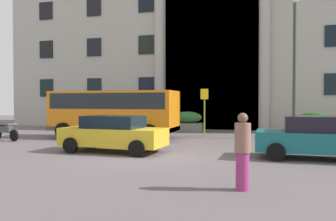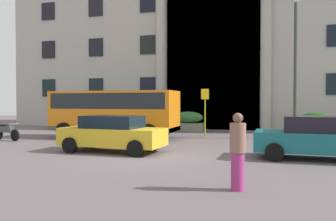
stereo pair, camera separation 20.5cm
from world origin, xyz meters
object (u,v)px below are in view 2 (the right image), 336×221
(hedge_planter_entrance_right, at_px, (188,122))
(parked_compact_extra, at_px, (113,133))
(hedge_planter_far_west, at_px, (315,124))
(bus_stop_sign, at_px, (205,107))
(lamppost_plaza_centre, at_px, (295,56))
(hedge_planter_entrance_left, at_px, (82,120))
(hedge_planter_west, at_px, (131,120))
(parked_coupe_end, at_px, (319,138))
(motorcycle_near_kerb, at_px, (6,132))
(pedestrian_man_red_shirt, at_px, (238,151))
(orange_minibus, at_px, (115,110))

(hedge_planter_entrance_right, xyz_separation_m, parked_compact_extra, (-0.94, -9.89, 0.09))
(hedge_planter_far_west, bearing_deg, hedge_planter_entrance_right, 179.39)
(bus_stop_sign, height_order, lamppost_plaza_centre, lamppost_plaza_centre)
(hedge_planter_entrance_left, bearing_deg, parked_compact_extra, -53.95)
(hedge_planter_entrance_right, bearing_deg, parked_compact_extra, -95.41)
(hedge_planter_west, height_order, parked_coupe_end, parked_coupe_end)
(hedge_planter_far_west, height_order, parked_coupe_end, parked_coupe_end)
(motorcycle_near_kerb, relative_size, lamppost_plaza_centre, 0.25)
(pedestrian_man_red_shirt, bearing_deg, bus_stop_sign, -88.96)
(motorcycle_near_kerb, height_order, pedestrian_man_red_shirt, pedestrian_man_red_shirt)
(hedge_planter_west, bearing_deg, hedge_planter_entrance_right, 3.57)
(hedge_planter_entrance_left, relative_size, lamppost_plaza_centre, 0.28)
(lamppost_plaza_centre, bearing_deg, hedge_planter_entrance_right, 157.55)
(orange_minibus, relative_size, parked_compact_extra, 1.64)
(bus_stop_sign, distance_m, hedge_planter_entrance_left, 10.12)
(parked_coupe_end, xyz_separation_m, pedestrian_man_red_shirt, (-2.43, -4.93, 0.12))
(hedge_planter_far_west, xyz_separation_m, parked_compact_extra, (-8.86, -9.80, 0.07))
(motorcycle_near_kerb, bearing_deg, hedge_planter_entrance_left, 103.82)
(parked_coupe_end, relative_size, motorcycle_near_kerb, 2.24)
(hedge_planter_far_west, bearing_deg, hedge_planter_entrance_left, -179.71)
(motorcycle_near_kerb, distance_m, pedestrian_man_red_shirt, 14.25)
(hedge_planter_west, height_order, parked_compact_extra, hedge_planter_west)
(hedge_planter_west, distance_m, parked_coupe_end, 14.30)
(bus_stop_sign, bearing_deg, hedge_planter_entrance_left, 163.51)
(hedge_planter_entrance_right, relative_size, pedestrian_man_red_shirt, 1.19)
(hedge_planter_entrance_left, distance_m, pedestrian_man_red_shirt, 18.94)
(parked_coupe_end, distance_m, motorcycle_near_kerb, 15.01)
(hedge_planter_entrance_left, bearing_deg, orange_minibus, -44.82)
(hedge_planter_west, bearing_deg, motorcycle_near_kerb, -118.87)
(hedge_planter_entrance_left, xyz_separation_m, hedge_planter_far_west, (15.94, 0.08, -0.05))
(orange_minibus, bearing_deg, hedge_planter_entrance_right, 58.93)
(bus_stop_sign, xyz_separation_m, hedge_planter_west, (-5.72, 2.77, -0.99))
(bus_stop_sign, bearing_deg, hedge_planter_entrance_right, 118.57)
(hedge_planter_far_west, height_order, pedestrian_man_red_shirt, pedestrian_man_red_shirt)
(bus_stop_sign, height_order, parked_coupe_end, bus_stop_sign)
(orange_minibus, relative_size, hedge_planter_entrance_left, 3.21)
(hedge_planter_entrance_left, distance_m, hedge_planter_entrance_right, 8.01)
(orange_minibus, height_order, hedge_planter_west, orange_minibus)
(orange_minibus, bearing_deg, hedge_planter_entrance_left, 135.18)
(motorcycle_near_kerb, relative_size, pedestrian_man_red_shirt, 1.12)
(pedestrian_man_red_shirt, bearing_deg, motorcycle_near_kerb, -41.18)
(hedge_planter_entrance_left, bearing_deg, hedge_planter_far_west, 0.29)
(parked_coupe_end, bearing_deg, hedge_planter_entrance_right, 127.72)
(bus_stop_sign, xyz_separation_m, parked_compact_extra, (-2.58, -6.86, -0.96))
(hedge_planter_entrance_left, xyz_separation_m, hedge_planter_west, (3.94, -0.09, -0.01))
(hedge_planter_west, height_order, hedge_planter_far_west, hedge_planter_west)
(parked_coupe_end, bearing_deg, lamppost_plaza_centre, 94.33)
(motorcycle_near_kerb, xyz_separation_m, lamppost_plaza_centre, (14.67, 4.90, 4.06))
(hedge_planter_entrance_left, distance_m, lamppost_plaza_centre, 15.25)
(hedge_planter_far_west, relative_size, parked_coupe_end, 0.43)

